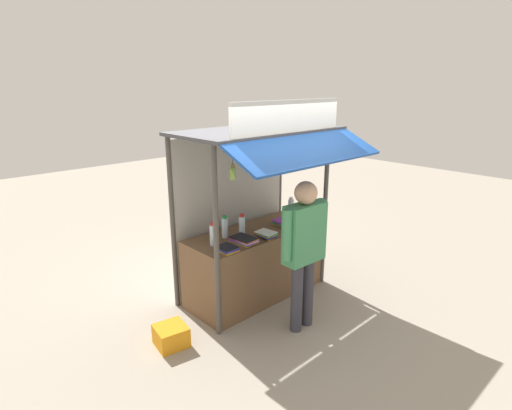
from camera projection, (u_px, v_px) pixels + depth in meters
ground_plane at (256, 294)px, 5.55m from camera, size 20.00×20.00×0.00m
stall_counter at (256, 263)px, 5.42m from camera, size 1.85×0.75×0.89m
stall_structure at (251, 180)px, 5.17m from camera, size 2.05×1.59×2.54m
water_bottle_front_left at (291, 208)px, 5.81m from camera, size 0.08×0.08×0.29m
water_bottle_right at (225, 227)px, 5.04m from camera, size 0.08×0.08×0.28m
water_bottle_mid_left at (242, 226)px, 5.10m from camera, size 0.08×0.08×0.28m
water_bottle_mid_right at (213, 235)px, 4.80m from camera, size 0.08×0.08×0.28m
magazine_stack_center at (244, 240)px, 4.91m from camera, size 0.24×0.33×0.06m
magazine_stack_back_left at (266, 234)px, 5.09m from camera, size 0.22×0.27×0.06m
magazine_stack_rear_center at (227, 249)px, 4.67m from camera, size 0.24×0.25×0.05m
magazine_stack_left at (284, 223)px, 5.48m from camera, size 0.20×0.28×0.07m
banana_bunch_inner_left at (286, 161)px, 4.69m from camera, size 0.08×0.08×0.26m
banana_bunch_rightmost at (233, 173)px, 4.18m from camera, size 0.09×0.09×0.29m
vendor_person at (304, 243)px, 4.50m from camera, size 0.66×0.25×1.73m
plastic_crate at (171, 336)px, 4.44m from camera, size 0.37×0.37×0.22m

